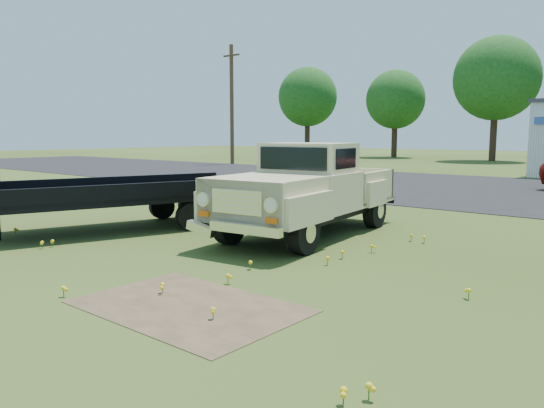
{
  "coord_description": "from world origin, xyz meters",
  "views": [
    {
      "loc": [
        6.77,
        -7.54,
        2.3
      ],
      "look_at": [
        -0.39,
        1.0,
        0.83
      ],
      "focal_mm": 35.0,
      "sensor_mm": 36.0,
      "label": 1
    }
  ],
  "objects": [
    {
      "name": "dirt_patch_a",
      "position": [
        1.5,
        -3.0,
        0.0
      ],
      "size": [
        3.0,
        2.0,
        0.01
      ],
      "primitive_type": "cube",
      "color": "#4B3C28",
      "rests_on": "ground"
    },
    {
      "name": "treeline_b",
      "position": [
        -18.0,
        41.0,
        5.67
      ],
      "size": [
        5.76,
        5.76,
        8.57
      ],
      "color": "#372319",
      "rests_on": "ground"
    },
    {
      "name": "utility_pole_west",
      "position": [
        -22.0,
        22.0,
        4.6
      ],
      "size": [
        1.6,
        0.3,
        9.0
      ],
      "color": "#402B1D",
      "rests_on": "ground"
    },
    {
      "name": "treeline_a",
      "position": [
        -28.0,
        40.0,
        6.3
      ],
      "size": [
        6.4,
        6.4,
        9.52
      ],
      "color": "#372319",
      "rests_on": "ground"
    },
    {
      "name": "ground",
      "position": [
        0.0,
        0.0,
        0.0
      ],
      "size": [
        140.0,
        140.0,
        0.0
      ],
      "primitive_type": "plane",
      "color": "#2E4014",
      "rests_on": "ground"
    },
    {
      "name": "flatbed_trailer",
      "position": [
        -4.26,
        -0.21,
        0.94
      ],
      "size": [
        4.4,
        7.27,
        1.88
      ],
      "primitive_type": null,
      "rotation": [
        0.0,
        0.0,
        -0.33
      ],
      "color": "black",
      "rests_on": "ground"
    },
    {
      "name": "asphalt_lot",
      "position": [
        0.0,
        15.0,
        0.0
      ],
      "size": [
        90.0,
        14.0,
        0.02
      ],
      "primitive_type": "cube",
      "color": "black",
      "rests_on": "ground"
    },
    {
      "name": "dirt_patch_b",
      "position": [
        -2.0,
        3.5,
        0.0
      ],
      "size": [
        2.2,
        1.6,
        0.01
      ],
      "primitive_type": "cube",
      "color": "#4B3C28",
      "rests_on": "ground"
    },
    {
      "name": "vintage_pickup_truck",
      "position": [
        -0.29,
        2.16,
        1.06
      ],
      "size": [
        2.95,
        6.05,
        2.11
      ],
      "primitive_type": null,
      "rotation": [
        0.0,
        0.0,
        0.12
      ],
      "color": "#CBB788",
      "rests_on": "ground"
    },
    {
      "name": "treeline_c",
      "position": [
        -8.0,
        39.5,
        6.93
      ],
      "size": [
        7.04,
        7.04,
        10.47
      ],
      "color": "#372319",
      "rests_on": "ground"
    }
  ]
}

